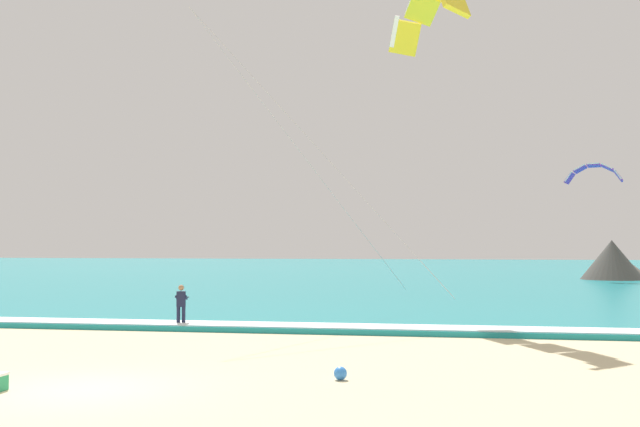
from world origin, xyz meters
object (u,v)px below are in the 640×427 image
surfboard (181,328)px  kite_distant (594,171)px  kite_primary (431,5)px  beach_ball (340,373)px  kitesurfer (181,304)px

surfboard → kite_distant: (22.32, 38.41, 9.33)m
kite_primary → kite_distant: (12.77, 34.55, -4.00)m
surfboard → beach_ball: 12.43m
kite_distant → beach_ball: kite_distant is taller
surfboard → kitesurfer: kitesurfer is taller
kite_distant → kitesurfer: bearing=-120.2°
surfboard → beach_ball: (7.61, -9.82, 0.14)m
kite_primary → kite_distant: kite_primary is taller
kite_distant → beach_ball: size_ratio=14.29×
kitesurfer → kite_distant: 45.20m
beach_ball → kitesurfer: bearing=127.7°
surfboard → kitesurfer: 0.91m
kitesurfer → kite_primary: bearing=21.9°
surfboard → beach_ball: bearing=-52.2°
kitesurfer → kite_distant: (22.32, 38.39, 8.42)m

